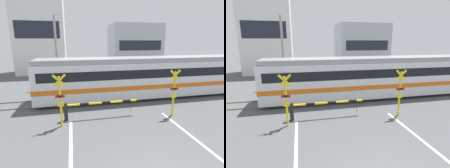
% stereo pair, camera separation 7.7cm
% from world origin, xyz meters
% --- Properties ---
extents(rail_track_near, '(50.00, 0.10, 0.08)m').
position_xyz_m(rail_track_near, '(0.00, 8.79, 0.04)').
color(rail_track_near, '#6B6051').
rests_on(rail_track_near, ground_plane).
extents(rail_track_far, '(50.00, 0.10, 0.08)m').
position_xyz_m(rail_track_far, '(0.00, 10.22, 0.04)').
color(rail_track_far, '#6B6051').
rests_on(rail_track_far, ground_plane).
extents(commuter_train, '(18.73, 2.69, 3.23)m').
position_xyz_m(commuter_train, '(4.08, 9.50, 1.73)').
color(commuter_train, silver).
rests_on(commuter_train, ground_plane).
extents(crossing_barrier_near, '(4.34, 0.20, 1.04)m').
position_xyz_m(crossing_barrier_near, '(-1.86, 6.29, 0.73)').
color(crossing_barrier_near, black).
rests_on(crossing_barrier_near, ground_plane).
extents(crossing_barrier_far, '(4.34, 0.20, 1.04)m').
position_xyz_m(crossing_barrier_far, '(1.86, 12.18, 0.73)').
color(crossing_barrier_far, black).
rests_on(crossing_barrier_far, ground_plane).
extents(crossing_signal_left, '(0.68, 0.15, 2.84)m').
position_xyz_m(crossing_signal_left, '(-3.28, 5.63, 1.56)').
color(crossing_signal_left, yellow).
rests_on(crossing_signal_left, ground_plane).
extents(crossing_signal_right, '(0.68, 0.15, 2.84)m').
position_xyz_m(crossing_signal_right, '(3.28, 5.63, 1.56)').
color(crossing_signal_right, yellow).
rests_on(crossing_signal_right, ground_plane).
extents(pedestrian, '(0.38, 0.22, 1.62)m').
position_xyz_m(pedestrian, '(0.96, 15.68, 0.93)').
color(pedestrian, brown).
rests_on(pedestrian, ground_plane).
extents(building_left_of_street, '(6.41, 5.40, 10.68)m').
position_xyz_m(building_left_of_street, '(-6.63, 23.67, 5.34)').
color(building_left_of_street, white).
rests_on(building_left_of_street, ground_plane).
extents(building_right_of_street, '(7.65, 5.40, 7.05)m').
position_xyz_m(building_right_of_street, '(7.25, 23.67, 3.53)').
color(building_right_of_street, '#B2B7BC').
rests_on(building_right_of_street, ground_plane).
extents(utility_pole_streetside, '(0.22, 0.22, 6.82)m').
position_xyz_m(utility_pole_streetside, '(-4.03, 14.68, 3.41)').
color(utility_pole_streetside, gray).
rests_on(utility_pole_streetside, ground_plane).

